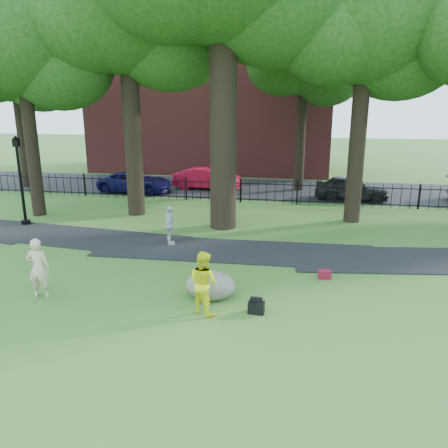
% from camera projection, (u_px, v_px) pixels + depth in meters
% --- Properties ---
extents(ground, '(120.00, 120.00, 0.00)m').
position_uv_depth(ground, '(177.00, 294.00, 12.10)').
color(ground, '#406523').
rests_on(ground, ground).
extents(footpath, '(36.07, 3.85, 0.03)m').
position_uv_depth(footpath, '(235.00, 251.00, 15.62)').
color(footpath, black).
rests_on(footpath, ground).
extents(street, '(80.00, 7.00, 0.02)m').
position_uv_depth(street, '(250.00, 188.00, 27.27)').
color(street, black).
rests_on(street, ground).
extents(iron_fence, '(44.00, 0.04, 1.20)m').
position_uv_depth(iron_fence, '(240.00, 191.00, 23.32)').
color(iron_fence, black).
rests_on(iron_fence, ground).
extents(brick_building, '(18.00, 8.00, 12.00)m').
position_uv_depth(brick_building, '(213.00, 92.00, 33.96)').
color(brick_building, maroon).
rests_on(brick_building, ground).
extents(tree_row, '(26.82, 7.96, 12.42)m').
position_uv_depth(tree_row, '(242.00, 26.00, 17.81)').
color(tree_row, black).
rests_on(tree_row, ground).
extents(woman, '(0.66, 0.49, 1.67)m').
position_uv_depth(woman, '(38.00, 268.00, 11.75)').
color(woman, beige).
rests_on(woman, ground).
extents(man, '(0.99, 0.92, 1.62)m').
position_uv_depth(man, '(203.00, 283.00, 10.85)').
color(man, yellow).
rests_on(man, ground).
extents(pedestrian, '(0.61, 0.94, 1.49)m').
position_uv_depth(pedestrian, '(170.00, 226.00, 16.17)').
color(pedestrian, silver).
rests_on(pedestrian, ground).
extents(boulder, '(1.52, 1.26, 0.79)m').
position_uv_depth(boulder, '(211.00, 283.00, 11.84)').
color(boulder, '#6A6558').
rests_on(boulder, ground).
extents(lamppost, '(0.38, 0.38, 3.83)m').
position_uv_depth(lamppost, '(21.00, 182.00, 18.61)').
color(lamppost, black).
rests_on(lamppost, ground).
extents(backpack, '(0.42, 0.28, 0.30)m').
position_uv_depth(backpack, '(256.00, 307.00, 10.99)').
color(backpack, black).
rests_on(backpack, ground).
extents(red_bag, '(0.39, 0.27, 0.26)m').
position_uv_depth(red_bag, '(325.00, 274.00, 13.17)').
color(red_bag, maroon).
rests_on(red_bag, ground).
extents(red_sedan, '(4.22, 1.71, 1.36)m').
position_uv_depth(red_sedan, '(207.00, 178.00, 26.82)').
color(red_sedan, '#B90E2B').
rests_on(red_sedan, ground).
extents(navy_van, '(4.49, 2.26, 1.22)m').
position_uv_depth(navy_van, '(135.00, 182.00, 25.89)').
color(navy_van, '#0F0E46').
rests_on(navy_van, ground).
extents(grey_car, '(4.02, 1.80, 1.34)m').
position_uv_depth(grey_car, '(352.00, 188.00, 23.80)').
color(grey_car, black).
rests_on(grey_car, ground).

